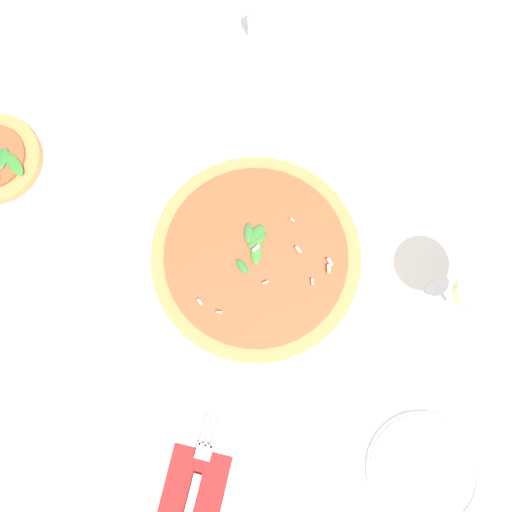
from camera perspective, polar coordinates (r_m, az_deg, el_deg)
ground_plane at (r=0.81m, az=1.05°, el=-1.70°), size 6.00×6.00×0.00m
pizza_arugula_main at (r=0.79m, az=0.00°, el=-0.18°), size 0.35×0.35×0.05m
wine_glass at (r=0.75m, az=24.07°, el=-3.78°), size 0.09×0.09×0.16m
napkin at (r=0.83m, az=-7.34°, el=-25.81°), size 0.16×0.13×0.01m
fork at (r=0.82m, az=-7.22°, el=-25.37°), size 0.22×0.08×0.00m
side_plate_white at (r=0.84m, az=18.72°, el=-22.33°), size 0.17×0.17×0.02m
shaker_pepper at (r=0.95m, az=0.09°, el=25.07°), size 0.03×0.03×0.07m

